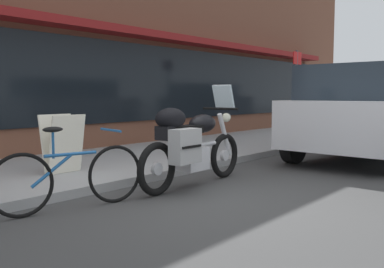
% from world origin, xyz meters
% --- Properties ---
extents(ground_plane, '(80.00, 80.00, 0.00)m').
position_xyz_m(ground_plane, '(0.00, 0.00, 0.00)').
color(ground_plane, '#3C3C3C').
extents(storefront_building, '(18.80, 0.90, 6.67)m').
position_xyz_m(storefront_building, '(5.40, 4.64, 3.26)').
color(storefront_building, brown).
rests_on(storefront_building, ground_plane).
extents(sidewalk_curb, '(30.00, 3.15, 0.12)m').
position_xyz_m(sidewalk_curb, '(9.00, 2.91, 0.06)').
color(sidewalk_curb, '#9A9A9A').
rests_on(sidewalk_curb, ground_plane).
extents(touring_motorcycle, '(2.23, 0.71, 1.42)m').
position_xyz_m(touring_motorcycle, '(0.32, 0.67, 0.61)').
color(touring_motorcycle, black).
rests_on(touring_motorcycle, ground_plane).
extents(parked_bicycle, '(1.72, 0.56, 0.93)m').
position_xyz_m(parked_bicycle, '(-1.43, 0.93, 0.37)').
color(parked_bicycle, black).
rests_on(parked_bicycle, ground_plane).
extents(parked_minivan, '(4.59, 2.31, 1.78)m').
position_xyz_m(parked_minivan, '(4.56, -0.45, 0.94)').
color(parked_minivan, silver).
rests_on(parked_minivan, ground_plane).
extents(sandwich_board_sign, '(0.55, 0.40, 0.86)m').
position_xyz_m(sandwich_board_sign, '(-0.51, 2.43, 0.55)').
color(sandwich_board_sign, silver).
rests_on(sandwich_board_sign, sidewalk_curb).
extents(parking_sign_pole, '(0.44, 0.07, 2.30)m').
position_xyz_m(parking_sign_pole, '(6.48, 2.14, 1.49)').
color(parking_sign_pole, '#59595B').
rests_on(parking_sign_pole, sidewalk_curb).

